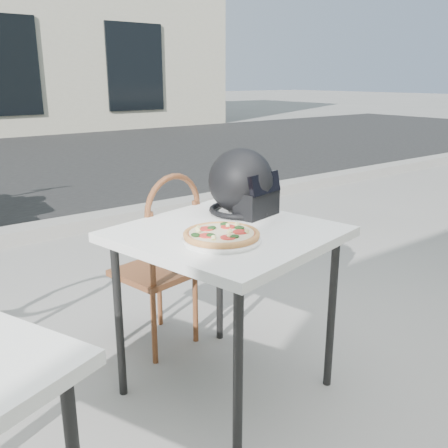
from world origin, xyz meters
TOP-DOWN VIEW (x-y plane):
  - ground at (0.00, 0.00)m, footprint 80.00×80.00m
  - curb at (0.00, 3.00)m, footprint 30.00×0.25m
  - cafe_table_main at (-0.26, 0.25)m, footprint 0.94×0.94m
  - plate at (-0.37, 0.14)m, footprint 0.38×0.38m
  - pizza at (-0.37, 0.14)m, footprint 0.38×0.38m
  - helmet at (-0.04, 0.42)m, footprint 0.35×0.36m
  - cafe_chair_main at (-0.28, 0.74)m, footprint 0.42×0.42m

SIDE VIEW (x-z plane):
  - ground at x=0.00m, z-range 0.00..0.00m
  - curb at x=0.00m, z-range 0.00..0.12m
  - cafe_chair_main at x=-0.28m, z-range 0.05..0.98m
  - cafe_table_main at x=-0.26m, z-range 0.31..1.06m
  - plate at x=-0.37m, z-range 0.75..0.77m
  - pizza at x=-0.37m, z-range 0.76..0.80m
  - helmet at x=-0.04m, z-range 0.73..1.03m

